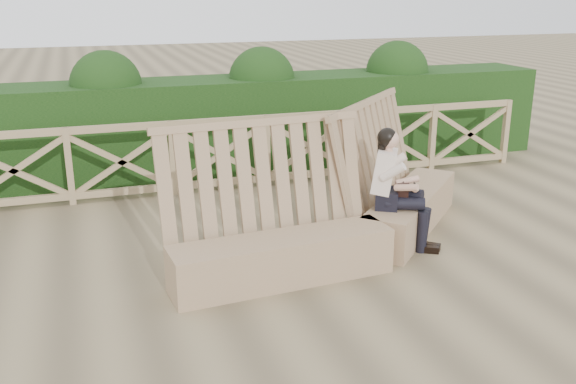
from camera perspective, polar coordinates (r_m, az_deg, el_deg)
name	(u,v)px	position (r m, az deg, el deg)	size (l,w,h in m)	color
ground	(297,288)	(6.61, 0.84, -8.50)	(60.00, 60.00, 0.00)	brown
bench	(348,217)	(7.38, 5.35, -2.24)	(4.20, 2.46, 1.62)	#977856
woman	(395,184)	(7.43, 9.48, 0.72)	(0.84, 0.69, 1.42)	black
guardrail	(220,154)	(9.60, -6.03, 3.37)	(10.10, 0.09, 1.10)	olive
hedge	(204,125)	(10.70, -7.48, 5.89)	(12.00, 1.20, 1.50)	black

